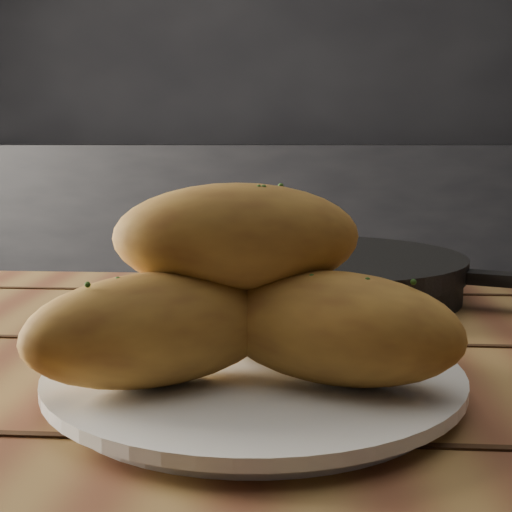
# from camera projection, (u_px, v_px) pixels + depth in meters

# --- Properties ---
(back_wall) EXTENTS (4.00, 0.04, 2.70)m
(back_wall) POSITION_uv_depth(u_px,v_px,m) (310.00, 35.00, 2.96)
(back_wall) COLOR black
(back_wall) RESTS_ON ground
(counter) EXTENTS (2.80, 0.60, 0.90)m
(counter) POSITION_uv_depth(u_px,v_px,m) (307.00, 260.00, 2.81)
(counter) COLOR black
(counter) RESTS_ON ground
(plate) EXTENTS (0.28, 0.28, 0.02)m
(plate) POSITION_uv_depth(u_px,v_px,m) (254.00, 379.00, 0.48)
(plate) COLOR silver
(plate) RESTS_ON table
(bread_rolls) EXTENTS (0.29, 0.25, 0.12)m
(bread_rolls) POSITION_uv_depth(u_px,v_px,m) (245.00, 297.00, 0.46)
(bread_rolls) COLOR #B78732
(bread_rolls) RESTS_ON plate
(skillet) EXTENTS (0.44, 0.31, 0.05)m
(skillet) POSITION_uv_depth(u_px,v_px,m) (322.00, 274.00, 0.78)
(skillet) COLOR black
(skillet) RESTS_ON table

